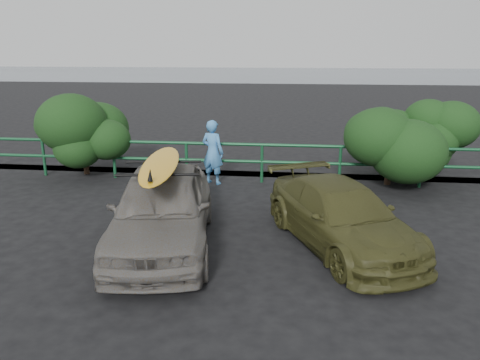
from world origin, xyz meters
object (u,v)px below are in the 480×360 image
Objects in this scene: sedan at (162,208)px; olive_vehicle at (341,216)px; guardrail at (224,162)px; surfboard at (160,164)px; man at (213,152)px.

olive_vehicle is at bearing -2.20° from sedan.
guardrail is 4.75m from olive_vehicle.
surfboard is (-3.12, -0.37, 0.94)m from olive_vehicle.
guardrail is 0.47m from man.
sedan is 4.05m from man.
sedan is 1.46× the size of surfboard.
olive_vehicle is at bearing -55.74° from guardrail.
sedan reaches higher than olive_vehicle.
sedan reaches higher than guardrail.
guardrail is at bearing -111.78° from man.
olive_vehicle is 4.70m from man.
surfboard is at bearing 125.98° from sedan.
sedan is 1.08× the size of olive_vehicle.
olive_vehicle is (2.67, -3.92, 0.04)m from guardrail.
man reaches higher than sedan.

